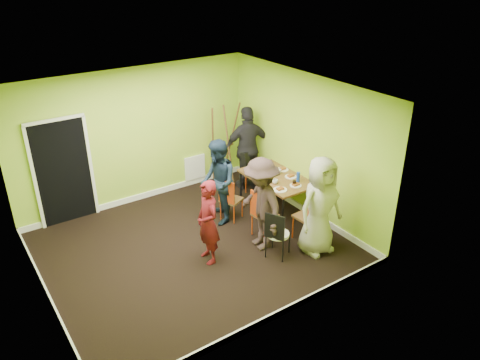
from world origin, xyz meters
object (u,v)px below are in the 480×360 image
object	(u,v)px
dining_table	(277,179)
person_back_end	(248,149)
chair_left_far	(229,197)
person_left_far	(218,182)
chair_back_end	(250,163)
chair_bentwood	(277,232)
easel	(224,144)
chair_front_end	(311,214)
chair_left_near	(262,212)
orange_bottle	(269,174)
person_left_near	(261,204)
person_front_end	(320,206)
blue_bottle	(298,177)
person_standing	(208,222)
thermos	(271,172)

from	to	relation	value
dining_table	person_back_end	size ratio (longest dim) A/B	0.81
chair_left_far	person_left_far	distance (m)	0.40
person_back_end	chair_back_end	bearing A→B (deg)	90.57
chair_back_end	chair_bentwood	size ratio (longest dim) A/B	1.04
dining_table	easel	bearing A→B (deg)	94.74
chair_front_end	chair_left_far	bearing A→B (deg)	114.71
chair_bentwood	person_back_end	bearing A→B (deg)	125.76
chair_left_near	orange_bottle	size ratio (longest dim) A/B	11.56
chair_bentwood	person_left_near	distance (m)	0.56
dining_table	chair_front_end	world-z (taller)	chair_front_end
chair_bentwood	person_left_far	xyz separation A→B (m)	(-0.16, 1.60, 0.34)
easel	person_left_near	world-z (taller)	easel
chair_bentwood	person_left_far	distance (m)	1.64
easel	orange_bottle	bearing A→B (deg)	-88.18
chair_left_near	person_front_end	size ratio (longest dim) A/B	0.53
chair_bentwood	chair_left_near	bearing A→B (deg)	135.93
dining_table	blue_bottle	xyz separation A→B (m)	(0.20, -0.40, 0.16)
chair_left_far	chair_left_near	bearing A→B (deg)	-14.48
chair_left_far	chair_left_near	size ratio (longest dim) A/B	0.94
chair_back_end	chair_front_end	size ratio (longest dim) A/B	0.93
person_left_near	person_back_end	xyz separation A→B (m)	(1.16, 2.03, 0.08)
person_standing	person_back_end	size ratio (longest dim) A/B	0.80
person_back_end	chair_bentwood	bearing A→B (deg)	81.45
blue_bottle	person_back_end	xyz separation A→B (m)	(-0.07, 1.57, 0.08)
chair_front_end	person_standing	distance (m)	1.89
orange_bottle	blue_bottle	bearing A→B (deg)	-60.52
person_back_end	person_front_end	world-z (taller)	person_back_end
thermos	easel	bearing A→B (deg)	92.29
chair_left_far	easel	size ratio (longest dim) A/B	0.48
person_left_far	person_left_near	distance (m)	1.18
chair_front_end	person_back_end	distance (m)	2.45
chair_left_near	person_back_end	xyz separation A→B (m)	(0.96, 1.80, 0.40)
dining_table	chair_left_far	size ratio (longest dim) A/B	1.70
chair_bentwood	person_standing	world-z (taller)	person_standing
chair_front_end	thermos	bearing A→B (deg)	81.04
person_standing	person_back_end	bearing A→B (deg)	136.87
person_left_far	person_back_end	distance (m)	1.56
person_back_end	person_left_far	bearing A→B (deg)	49.70
easel	blue_bottle	world-z (taller)	easel
chair_back_end	easel	xyz separation A→B (m)	(-0.23, 0.69, 0.26)
chair_left_near	chair_back_end	distance (m)	1.89
person_left_far	person_front_end	distance (m)	2.04
easel	orange_bottle	world-z (taller)	easel
chair_bentwood	person_left_near	xyz separation A→B (m)	(-0.02, 0.43, 0.36)
chair_left_near	chair_front_end	world-z (taller)	chair_front_end
chair_front_end	person_front_end	distance (m)	0.45
orange_bottle	person_left_far	world-z (taller)	person_left_far
dining_table	blue_bottle	bearing A→B (deg)	-63.07
chair_back_end	person_back_end	world-z (taller)	person_back_end
chair_bentwood	orange_bottle	bearing A→B (deg)	117.46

